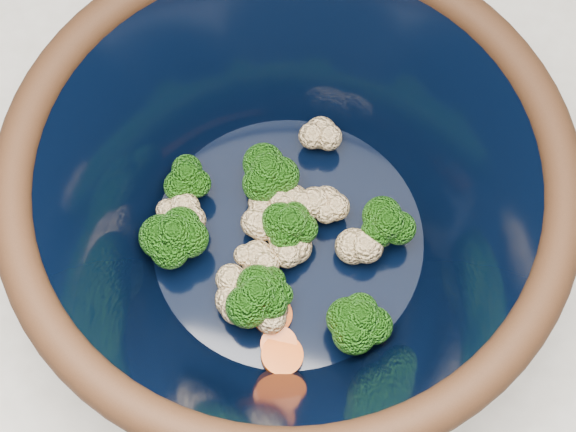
% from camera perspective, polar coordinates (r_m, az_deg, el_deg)
% --- Properties ---
extents(ground, '(3.00, 3.00, 0.00)m').
position_cam_1_polar(ground, '(1.54, 2.08, -15.11)').
color(ground, '#9E7A54').
rests_on(ground, ground).
extents(counter, '(1.20, 1.20, 0.90)m').
position_cam_1_polar(counter, '(1.10, 2.88, -11.44)').
color(counter, beige).
rests_on(counter, ground).
extents(mixing_bowl, '(0.43, 0.43, 0.17)m').
position_cam_1_polar(mixing_bowl, '(0.58, 0.00, 0.66)').
color(mixing_bowl, black).
rests_on(mixing_bowl, counter).
extents(vegetable_pile, '(0.20, 0.22, 0.05)m').
position_cam_1_polar(vegetable_pile, '(0.61, -1.01, -1.75)').
color(vegetable_pile, '#608442').
rests_on(vegetable_pile, mixing_bowl).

